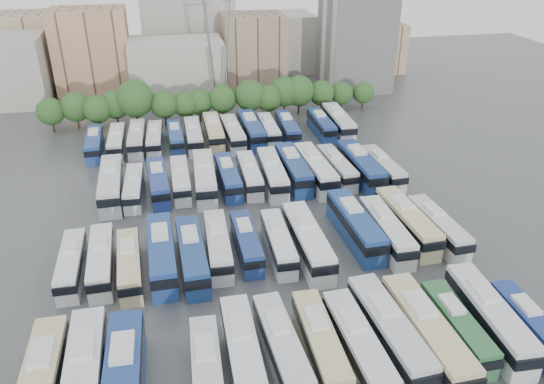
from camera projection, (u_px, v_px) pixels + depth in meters
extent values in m
plane|color=#424447|center=(254.00, 230.00, 67.26)|extent=(220.00, 220.00, 0.00)
cylinder|color=black|center=(53.00, 126.00, 97.72)|extent=(0.36, 0.36, 2.10)
sphere|color=#234C1E|center=(50.00, 112.00, 96.42)|extent=(5.03, 5.03, 5.03)
cylinder|color=black|center=(78.00, 123.00, 99.12)|extent=(0.36, 0.36, 2.29)
sphere|color=#234C1E|center=(75.00, 107.00, 97.69)|extent=(5.50, 5.50, 5.50)
cylinder|color=black|center=(100.00, 124.00, 98.58)|extent=(0.36, 0.36, 2.16)
sphere|color=#234C1E|center=(97.00, 109.00, 97.23)|extent=(5.19, 5.19, 5.19)
cylinder|color=black|center=(118.00, 120.00, 100.52)|extent=(0.36, 0.36, 2.28)
sphere|color=#234C1E|center=(116.00, 104.00, 99.10)|extent=(5.47, 5.47, 5.47)
cylinder|color=black|center=(137.00, 119.00, 100.18)|extent=(0.36, 0.36, 2.91)
sphere|color=#234C1E|center=(135.00, 99.00, 98.36)|extent=(6.99, 6.99, 6.99)
cylinder|color=black|center=(166.00, 120.00, 100.88)|extent=(0.36, 0.36, 2.19)
sphere|color=#234C1E|center=(164.00, 105.00, 99.51)|extent=(5.26, 5.26, 5.26)
cylinder|color=black|center=(186.00, 118.00, 101.88)|extent=(0.36, 0.36, 2.02)
sphere|color=#234C1E|center=(185.00, 104.00, 100.63)|extent=(4.84, 4.84, 4.84)
cylinder|color=black|center=(200.00, 116.00, 102.91)|extent=(0.36, 0.36, 2.05)
sphere|color=#234C1E|center=(200.00, 102.00, 101.63)|extent=(4.93, 4.93, 4.93)
cylinder|color=black|center=(223.00, 114.00, 103.42)|extent=(0.36, 0.36, 2.26)
sphere|color=#234C1E|center=(222.00, 99.00, 102.01)|extent=(5.43, 5.43, 5.43)
cylinder|color=black|center=(250.00, 112.00, 104.23)|extent=(0.36, 0.36, 2.52)
sphere|color=#234C1E|center=(250.00, 95.00, 102.66)|extent=(6.04, 6.04, 6.04)
cylinder|color=black|center=(268.00, 113.00, 104.46)|extent=(0.36, 0.36, 2.15)
sphere|color=#234C1E|center=(268.00, 98.00, 103.12)|extent=(5.16, 5.16, 5.16)
cylinder|color=black|center=(284.00, 108.00, 106.49)|extent=(0.36, 0.36, 2.50)
sphere|color=#234C1E|center=(285.00, 92.00, 104.94)|extent=(5.99, 5.99, 5.99)
cylinder|color=black|center=(299.00, 107.00, 106.75)|extent=(0.36, 0.36, 2.55)
sphere|color=#234C1E|center=(299.00, 91.00, 105.16)|extent=(6.11, 6.11, 6.11)
cylinder|color=black|center=(321.00, 107.00, 107.79)|extent=(0.36, 0.36, 2.13)
sphere|color=#234C1E|center=(322.00, 93.00, 106.47)|extent=(5.10, 5.10, 5.10)
cylinder|color=black|center=(341.00, 106.00, 108.87)|extent=(0.36, 0.36, 1.91)
sphere|color=#234C1E|center=(342.00, 93.00, 107.68)|extent=(4.59, 4.59, 4.59)
cylinder|color=black|center=(362.00, 104.00, 109.66)|extent=(0.36, 0.36, 1.82)
sphere|color=#234C1E|center=(363.00, 93.00, 108.53)|extent=(4.37, 4.37, 4.37)
cube|color=#9E998E|center=(1.00, 71.00, 110.12)|extent=(18.00, 14.00, 14.00)
cube|color=tan|center=(92.00, 51.00, 117.75)|extent=(16.00, 12.00, 18.00)
cube|color=#ADA89E|center=(177.00, 69.00, 115.52)|extent=(20.00, 14.00, 12.00)
cube|color=gray|center=(253.00, 50.00, 123.15)|extent=(14.00, 12.00, 16.00)
cube|color=gray|center=(188.00, 32.00, 131.80)|extent=(22.00, 16.00, 20.00)
cube|color=tan|center=(35.00, 49.00, 124.30)|extent=(16.00, 14.00, 16.00)
cube|color=#A39E93|center=(276.00, 42.00, 135.52)|extent=(18.00, 14.00, 14.00)
cube|color=tan|center=(372.00, 47.00, 135.22)|extent=(14.00, 12.00, 12.00)
cube|color=gray|center=(141.00, 60.00, 126.66)|extent=(12.00, 10.00, 10.00)
cube|color=silver|center=(356.00, 30.00, 117.99)|extent=(14.00, 14.00, 26.00)
cylinder|color=slate|center=(208.00, 25.00, 101.16)|extent=(2.90, 2.91, 33.83)
cylinder|color=slate|center=(205.00, 22.00, 104.63)|extent=(2.90, 2.91, 33.83)
cylinder|color=slate|center=(228.00, 25.00, 101.90)|extent=(2.90, 2.91, 33.83)
cylinder|color=slate|center=(226.00, 21.00, 105.37)|extent=(2.90, 2.91, 33.83)
cube|color=slate|center=(216.00, 1.00, 101.39)|extent=(7.00, 0.30, 0.30)
cube|color=black|center=(41.00, 380.00, 42.15)|extent=(2.89, 12.74, 1.04)
cube|color=silver|center=(41.00, 352.00, 43.04)|extent=(1.80, 3.36, 0.46)
cube|color=silver|center=(85.00, 377.00, 43.20)|extent=(2.94, 13.13, 3.71)
cube|color=black|center=(84.00, 372.00, 42.74)|extent=(3.08, 13.33, 1.09)
cube|color=silver|center=(83.00, 344.00, 43.66)|extent=(1.90, 3.51, 0.48)
cube|color=navy|center=(124.00, 382.00, 42.71)|extent=(3.16, 13.36, 3.77)
cube|color=black|center=(123.00, 377.00, 42.24)|extent=(3.30, 13.57, 1.11)
cube|color=silver|center=(122.00, 348.00, 43.19)|extent=(1.97, 3.59, 0.49)
cube|color=silver|center=(207.00, 376.00, 43.67)|extent=(2.82, 11.32, 3.18)
cube|color=black|center=(207.00, 372.00, 43.26)|extent=(2.93, 11.49, 0.94)
cube|color=silver|center=(205.00, 347.00, 44.07)|extent=(1.70, 3.05, 0.41)
cube|color=silver|center=(243.00, 354.00, 45.66)|extent=(2.75, 12.04, 3.40)
cube|color=black|center=(243.00, 350.00, 45.23)|extent=(2.88, 12.22, 1.00)
cube|color=silver|center=(240.00, 326.00, 46.09)|extent=(1.75, 3.23, 0.44)
cube|color=silver|center=(282.00, 349.00, 46.34)|extent=(3.06, 11.74, 3.29)
cube|color=black|center=(282.00, 345.00, 45.92)|extent=(3.19, 11.92, 0.97)
cube|color=silver|center=(277.00, 321.00, 46.73)|extent=(1.80, 3.18, 0.43)
cube|color=beige|center=(320.00, 345.00, 46.75)|extent=(2.65, 11.60, 3.28)
cube|color=black|center=(321.00, 341.00, 46.34)|extent=(2.77, 11.78, 0.96)
cube|color=silver|center=(317.00, 318.00, 47.17)|extent=(1.69, 3.11, 0.42)
cube|color=silver|center=(357.00, 347.00, 46.46)|extent=(2.87, 12.06, 3.40)
cube|color=black|center=(359.00, 343.00, 46.03)|extent=(2.99, 12.24, 1.00)
cube|color=silver|center=(353.00, 319.00, 46.87)|extent=(1.78, 3.24, 0.44)
cube|color=silver|center=(389.00, 333.00, 47.84)|extent=(3.42, 13.06, 3.67)
cube|color=black|center=(390.00, 328.00, 47.38)|extent=(3.56, 13.26, 1.08)
cube|color=silver|center=(383.00, 304.00, 48.27)|extent=(2.01, 3.54, 0.47)
cube|color=beige|center=(426.00, 335.00, 47.55)|extent=(3.10, 13.43, 3.79)
cube|color=black|center=(428.00, 330.00, 47.08)|extent=(3.23, 13.63, 1.11)
cube|color=silver|center=(420.00, 304.00, 48.02)|extent=(1.96, 3.60, 0.49)
cube|color=#2E6C3E|center=(456.00, 328.00, 48.94)|extent=(2.27, 10.61, 3.01)
cube|color=black|center=(458.00, 324.00, 48.56)|extent=(2.37, 10.77, 0.88)
cube|color=silver|center=(452.00, 304.00, 49.31)|extent=(1.51, 2.83, 0.39)
cube|color=silver|center=(488.00, 318.00, 49.61)|extent=(3.36, 12.91, 3.62)
cube|color=black|center=(491.00, 314.00, 49.15)|extent=(3.50, 13.11, 1.07)
cube|color=silver|center=(484.00, 290.00, 50.07)|extent=(1.98, 3.50, 0.47)
cube|color=navy|center=(531.00, 329.00, 48.75)|extent=(2.62, 10.87, 3.06)
cube|color=black|center=(533.00, 325.00, 48.36)|extent=(2.73, 11.04, 0.90)
cube|color=silver|center=(526.00, 305.00, 49.14)|extent=(1.62, 2.93, 0.40)
cube|color=silver|center=(72.00, 265.00, 57.77)|extent=(2.31, 10.61, 3.00)
cube|color=black|center=(71.00, 262.00, 57.39)|extent=(2.42, 10.77, 0.88)
cube|color=silver|center=(70.00, 246.00, 58.14)|extent=(1.52, 2.83, 0.39)
cube|color=silver|center=(101.00, 262.00, 58.21)|extent=(2.73, 11.34, 3.20)
cube|color=black|center=(101.00, 258.00, 57.81)|extent=(2.84, 11.51, 0.94)
cube|color=silver|center=(100.00, 241.00, 58.60)|extent=(1.68, 3.05, 0.41)
cube|color=beige|center=(130.00, 266.00, 57.60)|extent=(2.80, 11.01, 3.09)
cube|color=black|center=(129.00, 262.00, 57.22)|extent=(2.92, 11.18, 0.91)
cube|color=silver|center=(127.00, 246.00, 57.98)|extent=(1.67, 2.98, 0.40)
cube|color=navy|center=(162.00, 255.00, 59.00)|extent=(2.95, 12.84, 3.63)
cube|color=black|center=(161.00, 250.00, 58.55)|extent=(3.08, 13.04, 1.07)
cube|color=silver|center=(160.00, 232.00, 59.45)|extent=(1.87, 3.44, 0.47)
cube|color=navy|center=(192.00, 256.00, 58.90)|extent=(2.91, 12.36, 3.49)
cube|color=black|center=(192.00, 252.00, 58.46)|extent=(3.03, 12.55, 1.03)
cube|color=silver|center=(190.00, 234.00, 59.33)|extent=(1.82, 3.32, 0.45)
cube|color=silver|center=(218.00, 246.00, 60.93)|extent=(2.82, 11.53, 3.24)
cube|color=black|center=(218.00, 242.00, 60.52)|extent=(2.94, 11.70, 0.95)
cube|color=silver|center=(216.00, 226.00, 61.34)|extent=(1.72, 3.11, 0.42)
cube|color=navy|center=(246.00, 243.00, 61.70)|extent=(2.31, 10.66, 3.02)
cube|color=black|center=(246.00, 239.00, 61.32)|extent=(2.42, 10.82, 0.89)
cube|color=silver|center=(244.00, 225.00, 62.07)|extent=(1.52, 2.85, 0.39)
cube|color=silver|center=(278.00, 243.00, 61.51)|extent=(2.65, 11.11, 3.13)
cube|color=black|center=(279.00, 240.00, 61.12)|extent=(2.77, 11.28, 0.92)
cube|color=silver|center=(276.00, 224.00, 61.91)|extent=(1.65, 2.99, 0.41)
cube|color=white|center=(307.00, 242.00, 61.17)|extent=(2.88, 13.18, 3.73)
cube|color=black|center=(308.00, 238.00, 60.70)|extent=(3.01, 13.37, 1.10)
cube|color=silver|center=(304.00, 220.00, 61.63)|extent=(1.89, 3.52, 0.48)
cube|color=navy|center=(355.00, 226.00, 64.36)|extent=(3.10, 13.18, 3.72)
cube|color=black|center=(356.00, 222.00, 63.89)|extent=(3.24, 13.38, 1.09)
cube|color=silver|center=(351.00, 205.00, 64.81)|extent=(1.94, 3.54, 0.48)
cube|color=silver|center=(386.00, 232.00, 63.48)|extent=(2.79, 12.29, 3.47)
cube|color=black|center=(387.00, 228.00, 63.04)|extent=(2.91, 12.47, 1.02)
cube|color=silver|center=(383.00, 211.00, 63.91)|extent=(1.78, 3.29, 0.45)
cube|color=beige|center=(407.00, 223.00, 65.18)|extent=(3.13, 12.99, 3.66)
cube|color=black|center=(408.00, 219.00, 64.72)|extent=(3.27, 13.19, 1.08)
cube|color=silver|center=(403.00, 202.00, 65.63)|extent=(1.93, 3.50, 0.47)
cube|color=silver|center=(437.00, 228.00, 64.44)|extent=(2.91, 11.68, 3.29)
cube|color=black|center=(439.00, 224.00, 64.03)|extent=(3.04, 11.86, 0.97)
cube|color=silver|center=(433.00, 209.00, 64.84)|extent=(1.76, 3.15, 0.43)
cube|color=silver|center=(111.00, 185.00, 74.25)|extent=(3.04, 13.40, 3.78)
cube|color=black|center=(111.00, 181.00, 73.77)|extent=(3.18, 13.60, 1.11)
cube|color=silver|center=(110.00, 166.00, 74.71)|extent=(1.95, 3.59, 0.49)
cube|color=silver|center=(134.00, 188.00, 74.31)|extent=(2.67, 10.72, 3.01)
cube|color=black|center=(133.00, 185.00, 73.93)|extent=(2.79, 10.88, 0.89)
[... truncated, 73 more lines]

